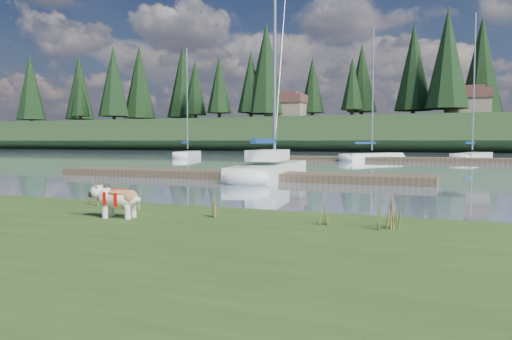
% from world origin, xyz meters
% --- Properties ---
extents(ground, '(200.00, 200.00, 0.00)m').
position_xyz_m(ground, '(0.00, 30.00, 0.00)').
color(ground, gray).
rests_on(ground, ground).
extents(ridge, '(200.00, 20.00, 5.00)m').
position_xyz_m(ridge, '(0.00, 73.00, 2.50)').
color(ridge, '#1F351A').
rests_on(ridge, ground).
extents(bulldog, '(0.85, 0.42, 0.50)m').
position_xyz_m(bulldog, '(-0.30, -3.25, 0.67)').
color(bulldog, silver).
rests_on(bulldog, bank).
extents(sailboat_main, '(2.97, 9.29, 13.11)m').
position_xyz_m(sailboat_main, '(-2.96, 11.27, 0.42)').
color(sailboat_main, white).
rests_on(sailboat_main, ground).
extents(dock_near, '(16.00, 2.00, 0.30)m').
position_xyz_m(dock_near, '(-4.00, 9.00, 0.15)').
color(dock_near, '#4C3D2C').
rests_on(dock_near, ground).
extents(dock_far, '(26.00, 2.20, 0.30)m').
position_xyz_m(dock_far, '(2.00, 30.00, 0.15)').
color(dock_far, '#4C3D2C').
rests_on(dock_far, ground).
extents(sailboat_bg_0, '(3.47, 7.09, 10.27)m').
position_xyz_m(sailboat_bg_0, '(-19.06, 31.87, 0.32)').
color(sailboat_bg_0, white).
rests_on(sailboat_bg_0, ground).
extents(sailboat_bg_2, '(4.78, 6.81, 10.73)m').
position_xyz_m(sailboat_bg_2, '(-1.42, 31.27, 0.33)').
color(sailboat_bg_2, white).
rests_on(sailboat_bg_2, ground).
extents(sailboat_bg_3, '(3.67, 8.39, 12.10)m').
position_xyz_m(sailboat_bg_3, '(5.93, 35.99, 0.32)').
color(sailboat_bg_3, white).
rests_on(sailboat_bg_3, ground).
extents(weed_0, '(0.17, 0.14, 0.49)m').
position_xyz_m(weed_0, '(-0.54, -2.44, 0.55)').
color(weed_0, '#475B23').
rests_on(weed_0, bank).
extents(weed_1, '(0.17, 0.14, 0.48)m').
position_xyz_m(weed_1, '(1.08, -2.62, 0.55)').
color(weed_1, '#475B23').
rests_on(weed_1, bank).
extents(weed_2, '(0.17, 0.14, 0.73)m').
position_xyz_m(weed_2, '(3.86, -2.58, 0.66)').
color(weed_2, '#475B23').
rests_on(weed_2, bank).
extents(weed_3, '(0.17, 0.14, 0.59)m').
position_xyz_m(weed_3, '(-1.66, -2.17, 0.60)').
color(weed_3, '#475B23').
rests_on(weed_3, bank).
extents(weed_4, '(0.17, 0.14, 0.42)m').
position_xyz_m(weed_4, '(2.85, -2.64, 0.53)').
color(weed_4, '#475B23').
rests_on(weed_4, bank).
extents(weed_5, '(0.17, 0.14, 0.61)m').
position_xyz_m(weed_5, '(3.73, -2.75, 0.61)').
color(weed_5, '#475B23').
rests_on(weed_5, bank).
extents(mud_lip, '(60.00, 0.50, 0.14)m').
position_xyz_m(mud_lip, '(0.00, -1.60, 0.07)').
color(mud_lip, '#33281C').
rests_on(mud_lip, ground).
extents(conifer_0, '(5.72, 5.72, 14.15)m').
position_xyz_m(conifer_0, '(-55.00, 67.00, 12.64)').
color(conifer_0, '#382619').
rests_on(conifer_0, ridge).
extents(conifer_1, '(4.40, 4.40, 11.30)m').
position_xyz_m(conifer_1, '(-40.00, 71.00, 11.28)').
color(conifer_1, '#382619').
rests_on(conifer_1, ridge).
extents(conifer_2, '(6.60, 6.60, 16.05)m').
position_xyz_m(conifer_2, '(-25.00, 68.00, 13.54)').
color(conifer_2, '#382619').
rests_on(conifer_2, ridge).
extents(conifer_3, '(4.84, 4.84, 12.25)m').
position_xyz_m(conifer_3, '(-10.00, 72.00, 11.74)').
color(conifer_3, '#382619').
rests_on(conifer_3, ridge).
extents(conifer_4, '(6.16, 6.16, 15.10)m').
position_xyz_m(conifer_4, '(3.00, 66.00, 13.09)').
color(conifer_4, '#382619').
rests_on(conifer_4, ridge).
extents(house_0, '(6.30, 5.30, 4.65)m').
position_xyz_m(house_0, '(-22.00, 70.00, 7.31)').
color(house_0, gray).
rests_on(house_0, ridge).
extents(house_1, '(6.30, 5.30, 4.65)m').
position_xyz_m(house_1, '(6.00, 71.00, 7.31)').
color(house_1, gray).
rests_on(house_1, ridge).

